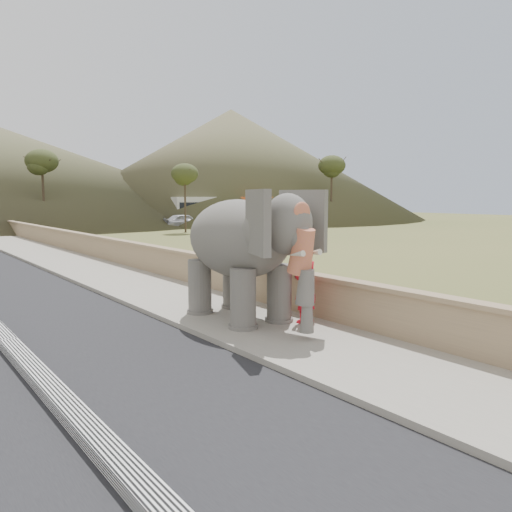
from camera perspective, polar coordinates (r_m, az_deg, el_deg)
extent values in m
plane|color=olive|center=(13.04, -3.77, -7.03)|extent=(160.00, 160.00, 0.00)
cube|color=#9E9687|center=(21.93, -18.38, -1.52)|extent=(3.00, 120.00, 0.15)
cube|color=tan|center=(22.45, -14.44, 0.02)|extent=(0.30, 120.00, 1.10)
imported|color=brown|center=(25.48, 0.71, 1.28)|extent=(1.72, 1.46, 1.33)
imported|color=#AEAEB5|center=(50.43, -8.18, 3.99)|extent=(4.31, 1.91, 1.44)
cube|color=silver|center=(55.07, -3.80, 5.14)|extent=(11.28, 4.77, 3.10)
cube|color=orange|center=(56.41, 3.05, 5.18)|extent=(11.03, 2.63, 3.10)
cone|color=brown|center=(76.06, -2.85, 10.45)|extent=(56.00, 56.00, 16.00)
imported|color=red|center=(11.80, 5.66, -3.25)|extent=(0.66, 0.44, 1.82)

